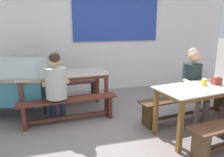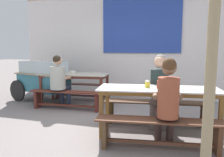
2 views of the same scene
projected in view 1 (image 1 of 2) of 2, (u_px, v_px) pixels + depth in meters
name	position (u px, v px, depth m)	size (l,w,h in m)	color
ground_plane	(146.00, 133.00, 3.52)	(40.00, 40.00, 0.00)	gray
backdrop_wall	(106.00, 27.00, 5.55)	(6.79, 0.23, 3.09)	white
dining_table_far	(63.00, 77.00, 4.22)	(1.73, 0.85, 0.78)	#B9AF9D
dining_table_near	(214.00, 90.00, 3.40)	(1.96, 0.93, 0.78)	silver
bench_far_back	(61.00, 90.00, 4.81)	(1.71, 0.39, 0.43)	brown
bench_far_front	(69.00, 106.00, 3.82)	(1.72, 0.38, 0.43)	brown
bench_near_back	(187.00, 103.00, 3.97)	(1.94, 0.57, 0.43)	#482F1E
food_cart	(10.00, 83.00, 4.05)	(1.85, 1.18, 1.06)	teal
person_right_near_table	(194.00, 80.00, 3.83)	(0.45, 0.53, 1.29)	#6D615B
person_left_back_turned	(56.00, 84.00, 3.71)	(0.46, 0.55, 1.25)	#2B364D
tissue_box	(217.00, 81.00, 3.39)	(0.13, 0.11, 0.14)	brown
condiment_jar	(204.00, 82.00, 3.34)	(0.08, 0.08, 0.10)	yellow
soup_bowl	(58.00, 71.00, 4.23)	(0.15, 0.15, 0.05)	silver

